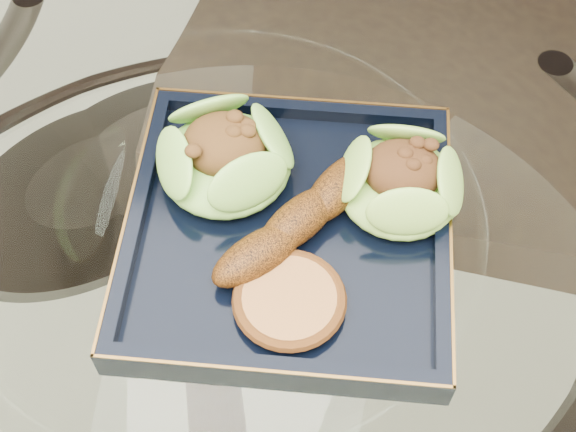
# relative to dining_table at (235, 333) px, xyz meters

# --- Properties ---
(dining_table) EXTENTS (1.13, 1.13, 0.77)m
(dining_table) POSITION_rel_dining_table_xyz_m (0.00, 0.00, 0.00)
(dining_table) COLOR white
(dining_table) RESTS_ON ground
(dining_chair) EXTENTS (0.47, 0.47, 1.03)m
(dining_chair) POSITION_rel_dining_table_xyz_m (0.11, 0.48, -0.02)
(dining_chair) COLOR black
(dining_chair) RESTS_ON ground
(navy_plate) EXTENTS (0.29, 0.29, 0.02)m
(navy_plate) POSITION_rel_dining_table_xyz_m (0.05, 0.02, 0.17)
(navy_plate) COLOR black
(navy_plate) RESTS_ON dining_table
(lettuce_wrap_left) EXTENTS (0.13, 0.13, 0.04)m
(lettuce_wrap_left) POSITION_rel_dining_table_xyz_m (-0.01, 0.07, 0.20)
(lettuce_wrap_left) COLOR #5B9F2E
(lettuce_wrap_left) RESTS_ON navy_plate
(lettuce_wrap_right) EXTENTS (0.13, 0.13, 0.04)m
(lettuce_wrap_right) POSITION_rel_dining_table_xyz_m (0.14, 0.07, 0.20)
(lettuce_wrap_right) COLOR #78AE32
(lettuce_wrap_right) RESTS_ON navy_plate
(roasted_plantain) EXTENTS (0.13, 0.16, 0.03)m
(roasted_plantain) POSITION_rel_dining_table_xyz_m (0.06, 0.02, 0.20)
(roasted_plantain) COLOR #5D2F09
(roasted_plantain) RESTS_ON navy_plate
(crumb_patty) EXTENTS (0.10, 0.10, 0.01)m
(crumb_patty) POSITION_rel_dining_table_xyz_m (0.07, -0.05, 0.19)
(crumb_patty) COLOR #AA6A38
(crumb_patty) RESTS_ON navy_plate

